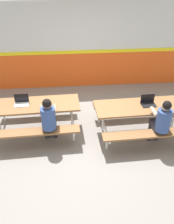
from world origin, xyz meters
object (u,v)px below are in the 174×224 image
Objects in this scene: student_nearer at (49,118)px; laptop_silver at (22,102)px; picnic_table_left at (35,110)px; laptop_dark at (148,103)px; student_further at (162,120)px; picnic_table_right at (140,112)px.

student_nearer is 3.69× the size of laptop_silver.
laptop_dark is at bearing -5.40° from picnic_table_left.
laptop_silver is (-2.96, 0.86, 0.08)m from student_further.
student_nearer is 0.85m from laptop_silver.
laptop_silver reaches higher than picnic_table_right.
student_further reaches higher than laptop_dark.
student_nearer is at bearing -172.83° from picnic_table_right.
picnic_table_left is 1.00× the size of picnic_table_right.
picnic_table_right is 2.07m from student_nearer.
picnic_table_right is at bearing 117.76° from student_further.
student_further reaches higher than picnic_table_right.
picnic_table_right is 0.63m from student_further.
laptop_dark is (0.18, 0.04, 0.21)m from picnic_table_right.
picnic_table_right is 1.73× the size of student_nearer.
student_further is at bearing -79.22° from laptop_dark.
student_further is (0.29, -0.55, 0.13)m from picnic_table_right.
student_nearer is at bearing -42.50° from laptop_silver.
student_further is at bearing -7.07° from student_nearer.
student_further is 3.08m from laptop_silver.
student_nearer is at bearing -172.29° from laptop_dark.
student_further reaches higher than picnic_table_left.
student_nearer is at bearing -56.82° from picnic_table_left.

